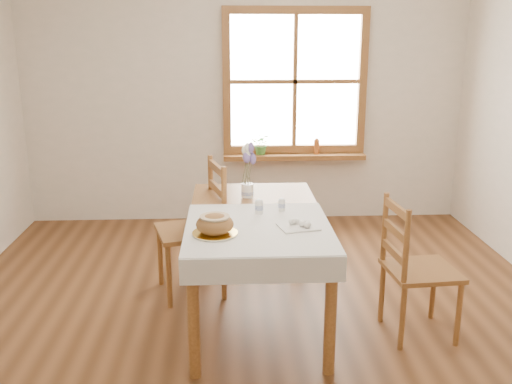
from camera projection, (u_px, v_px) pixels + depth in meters
ground at (258, 335)px, 3.76m from camera, size 5.00×5.00×0.00m
room_walls at (259, 72)px, 3.30m from camera, size 4.60×5.10×2.65m
window at (295, 82)px, 5.76m from camera, size 1.46×0.08×1.46m
window_sill at (294, 156)px, 5.90m from camera, size 1.46×0.20×0.05m
dining_table at (256, 225)px, 3.87m from camera, size 0.90×1.60×0.75m
table_linen at (258, 227)px, 3.55m from camera, size 0.91×0.99×0.01m
chair_left at (190, 229)px, 4.26m from camera, size 0.60×0.59×1.02m
chair_right at (422, 268)px, 3.67m from camera, size 0.49×0.47×0.92m
bread_plate at (215, 233)px, 3.41m from camera, size 0.34×0.34×0.01m
bread_loaf at (215, 223)px, 3.39m from camera, size 0.23×0.23×0.12m
egg_napkin at (298, 227)px, 3.53m from camera, size 0.27×0.24×0.01m
eggs at (298, 223)px, 3.52m from camera, size 0.21×0.20×0.04m
salt_shaker at (259, 206)px, 3.79m from camera, size 0.07×0.07×0.10m
pepper_shaker at (282, 204)px, 3.86m from camera, size 0.06×0.06×0.09m
flower_vase at (247, 191)px, 4.19m from camera, size 0.10×0.10×0.10m
lavender_bouquet at (247, 165)px, 4.14m from camera, size 0.16×0.16×0.30m
potted_plant at (262, 147)px, 5.86m from camera, size 0.24×0.25×0.17m
amber_bottle at (317, 146)px, 5.88m from camera, size 0.06×0.06×0.17m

